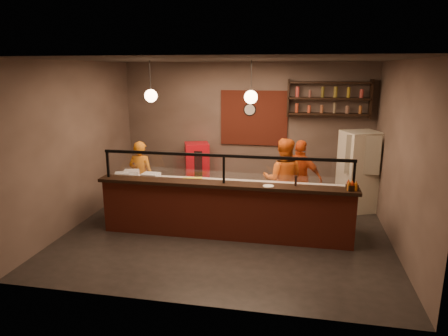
% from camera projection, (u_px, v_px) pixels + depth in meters
% --- Properties ---
extents(floor, '(6.00, 6.00, 0.00)m').
position_uv_depth(floor, '(227.00, 232.00, 7.68)').
color(floor, black).
rests_on(floor, ground).
extents(ceiling, '(6.00, 6.00, 0.00)m').
position_uv_depth(ceiling, '(227.00, 60.00, 6.90)').
color(ceiling, '#352F29').
rests_on(ceiling, wall_back).
extents(wall_back, '(6.00, 0.00, 6.00)m').
position_uv_depth(wall_back, '(246.00, 130.00, 9.67)').
color(wall_back, '#6F5B51').
rests_on(wall_back, floor).
extents(wall_left, '(0.00, 5.00, 5.00)m').
position_uv_depth(wall_left, '(77.00, 144.00, 7.84)').
color(wall_left, '#6F5B51').
rests_on(wall_left, floor).
extents(wall_right, '(0.00, 5.00, 5.00)m').
position_uv_depth(wall_right, '(401.00, 157.00, 6.74)').
color(wall_right, '#6F5B51').
rests_on(wall_right, floor).
extents(wall_front, '(6.00, 0.00, 6.00)m').
position_uv_depth(wall_front, '(190.00, 190.00, 4.91)').
color(wall_front, '#6F5B51').
rests_on(wall_front, floor).
extents(brick_patch, '(1.60, 0.04, 1.30)m').
position_uv_depth(brick_patch, '(254.00, 118.00, 9.54)').
color(brick_patch, maroon).
rests_on(brick_patch, wall_back).
extents(service_counter, '(4.60, 0.25, 1.00)m').
position_uv_depth(service_counter, '(224.00, 212.00, 7.27)').
color(service_counter, maroon).
rests_on(service_counter, floor).
extents(counter_ledge, '(4.70, 0.37, 0.06)m').
position_uv_depth(counter_ledge, '(224.00, 185.00, 7.14)').
color(counter_ledge, black).
rests_on(counter_ledge, service_counter).
extents(worktop_cabinet, '(4.60, 0.75, 0.85)m').
position_uv_depth(worktop_cabinet, '(229.00, 207.00, 7.77)').
color(worktop_cabinet, gray).
rests_on(worktop_cabinet, floor).
extents(worktop, '(4.60, 0.75, 0.05)m').
position_uv_depth(worktop, '(229.00, 185.00, 7.66)').
color(worktop, silver).
rests_on(worktop, worktop_cabinet).
extents(sneeze_guard, '(4.50, 0.05, 0.52)m').
position_uv_depth(sneeze_guard, '(224.00, 166.00, 7.06)').
color(sneeze_guard, white).
rests_on(sneeze_guard, counter_ledge).
extents(wall_shelving, '(1.84, 0.28, 0.85)m').
position_uv_depth(wall_shelving, '(329.00, 98.00, 8.96)').
color(wall_shelving, black).
rests_on(wall_shelving, wall_back).
extents(wall_clock, '(0.30, 0.04, 0.30)m').
position_uv_depth(wall_clock, '(250.00, 110.00, 9.50)').
color(wall_clock, black).
rests_on(wall_clock, wall_back).
extents(pendant_left, '(0.24, 0.24, 0.77)m').
position_uv_depth(pendant_left, '(151.00, 96.00, 7.53)').
color(pendant_left, black).
rests_on(pendant_left, ceiling).
extents(pendant_right, '(0.24, 0.24, 0.77)m').
position_uv_depth(pendant_right, '(251.00, 97.00, 7.18)').
color(pendant_right, black).
rests_on(pendant_right, ceiling).
extents(cook_left, '(0.60, 0.43, 1.55)m').
position_uv_depth(cook_left, '(141.00, 176.00, 8.67)').
color(cook_left, orange).
rests_on(cook_left, floor).
extents(cook_mid, '(0.85, 0.67, 1.71)m').
position_uv_depth(cook_mid, '(283.00, 180.00, 8.10)').
color(cook_mid, '#CE5713').
rests_on(cook_mid, floor).
extents(cook_right, '(1.02, 0.68, 1.61)m').
position_uv_depth(cook_right, '(300.00, 178.00, 8.41)').
color(cook_right, '#E25215').
rests_on(cook_right, floor).
extents(fridge, '(0.94, 0.91, 1.75)m').
position_uv_depth(fridge, '(359.00, 171.00, 8.68)').
color(fridge, beige).
rests_on(fridge, floor).
extents(red_cooler, '(0.70, 0.67, 1.30)m').
position_uv_depth(red_cooler, '(197.00, 169.00, 9.78)').
color(red_cooler, red).
rests_on(red_cooler, floor).
extents(pizza_dough, '(0.64, 0.64, 0.01)m').
position_uv_depth(pizza_dough, '(262.00, 187.00, 7.42)').
color(pizza_dough, beige).
rests_on(pizza_dough, worktop).
extents(prep_tub_a, '(0.34, 0.30, 0.14)m').
position_uv_depth(prep_tub_a, '(122.00, 176.00, 7.96)').
color(prep_tub_a, silver).
rests_on(prep_tub_a, worktop).
extents(prep_tub_b, '(0.34, 0.30, 0.15)m').
position_uv_depth(prep_tub_b, '(131.00, 174.00, 8.10)').
color(prep_tub_b, silver).
rests_on(prep_tub_b, worktop).
extents(prep_tub_c, '(0.34, 0.28, 0.16)m').
position_uv_depth(prep_tub_c, '(151.00, 177.00, 7.82)').
color(prep_tub_c, white).
rests_on(prep_tub_c, worktop).
extents(rolling_pin, '(0.39, 0.19, 0.07)m').
position_uv_depth(rolling_pin, '(192.00, 179.00, 7.89)').
color(rolling_pin, yellow).
rests_on(rolling_pin, worktop).
extents(condiment_caddy, '(0.21, 0.19, 0.10)m').
position_uv_depth(condiment_caddy, '(352.00, 187.00, 6.71)').
color(condiment_caddy, black).
rests_on(condiment_caddy, counter_ledge).
extents(pepper_mill, '(0.05, 0.05, 0.19)m').
position_uv_depth(pepper_mill, '(296.00, 181.00, 6.95)').
color(pepper_mill, black).
rests_on(pepper_mill, counter_ledge).
extents(small_plate, '(0.23, 0.23, 0.01)m').
position_uv_depth(small_plate, '(268.00, 186.00, 6.93)').
color(small_plate, silver).
rests_on(small_plate, counter_ledge).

